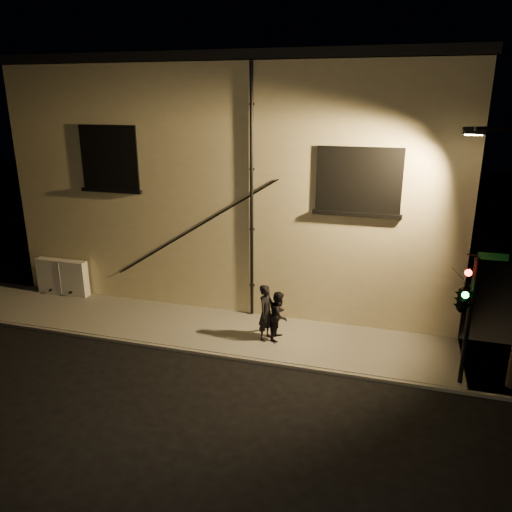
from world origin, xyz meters
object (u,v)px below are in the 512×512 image
(utility_cabinet, at_px, (63,277))
(pedestrian_a, at_px, (266,312))
(traffic_signal, at_px, (464,297))
(pedestrian_b, at_px, (279,315))

(utility_cabinet, relative_size, pedestrian_a, 1.16)
(pedestrian_a, distance_m, traffic_signal, 5.78)
(utility_cabinet, height_order, traffic_signal, traffic_signal)
(utility_cabinet, xyz_separation_m, pedestrian_a, (8.51, -1.43, 0.22))
(pedestrian_a, relative_size, traffic_signal, 0.49)
(utility_cabinet, distance_m, pedestrian_b, 8.98)
(utility_cabinet, relative_size, traffic_signal, 0.57)
(pedestrian_b, relative_size, traffic_signal, 0.43)
(traffic_signal, bearing_deg, pedestrian_b, 166.38)
(utility_cabinet, distance_m, traffic_signal, 14.30)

